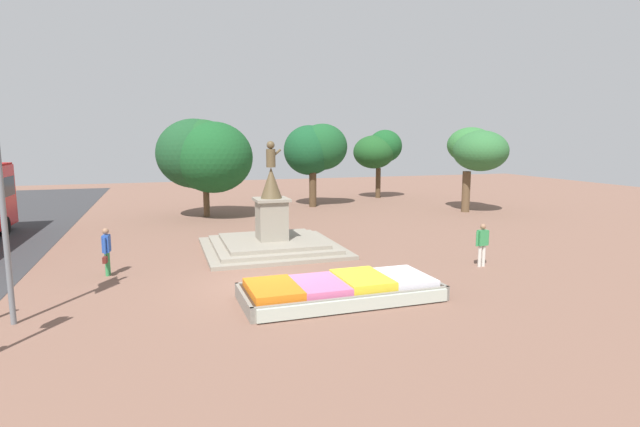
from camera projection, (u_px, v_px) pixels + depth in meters
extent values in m
plane|color=brown|center=(271.00, 285.00, 16.36)|extent=(83.56, 83.56, 0.00)
cube|color=#38281C|center=(341.00, 292.00, 14.93)|extent=(5.79, 2.35, 0.40)
cube|color=gray|center=(356.00, 304.00, 13.83)|extent=(5.95, 0.21, 0.44)
cube|color=gray|center=(328.00, 281.00, 16.02)|extent=(5.95, 0.21, 0.44)
cube|color=gray|center=(244.00, 302.00, 13.99)|extent=(0.15, 2.45, 0.44)
cube|color=gray|center=(427.00, 283.00, 15.86)|extent=(0.15, 2.45, 0.44)
cube|color=orange|center=(273.00, 289.00, 14.22)|extent=(1.43, 2.07, 0.22)
cube|color=#D86699|center=(319.00, 285.00, 14.66)|extent=(1.43, 2.07, 0.19)
cube|color=yellow|center=(362.00, 280.00, 15.10)|extent=(1.43, 2.07, 0.25)
cube|color=white|center=(403.00, 277.00, 15.55)|extent=(1.43, 2.07, 0.17)
cube|color=#B2BCAD|center=(357.00, 304.00, 13.78)|extent=(5.66, 0.31, 0.36)
cube|color=gray|center=(272.00, 248.00, 21.55)|extent=(5.77, 5.77, 0.15)
cube|color=gray|center=(272.00, 244.00, 21.53)|extent=(4.93, 4.93, 0.15)
cube|color=gray|center=(272.00, 241.00, 21.50)|extent=(4.10, 4.10, 0.15)
cube|color=gray|center=(272.00, 220.00, 21.37)|extent=(1.22, 1.22, 1.66)
cube|color=gray|center=(271.00, 200.00, 21.24)|extent=(1.44, 1.44, 0.12)
cone|color=brown|center=(271.00, 183.00, 21.13)|extent=(0.91, 0.91, 1.31)
cylinder|color=brown|center=(271.00, 158.00, 20.97)|extent=(0.39, 0.39, 0.76)
sphere|color=brown|center=(271.00, 145.00, 20.89)|extent=(0.33, 0.33, 0.33)
cylinder|color=brown|center=(275.00, 154.00, 21.13)|extent=(0.62, 0.42, 0.46)
cylinder|color=slate|center=(2.00, 202.00, 12.43)|extent=(0.14, 0.14, 6.40)
cylinder|color=black|center=(5.00, 226.00, 24.84)|extent=(0.29, 0.90, 0.90)
cylinder|color=#338C4C|center=(108.00, 263.00, 17.54)|extent=(0.13, 0.13, 0.84)
cylinder|color=#338C4C|center=(107.00, 264.00, 17.36)|extent=(0.13, 0.13, 0.84)
cube|color=#264CA5|center=(106.00, 243.00, 17.34)|extent=(0.27, 0.41, 0.60)
cylinder|color=#264CA5|center=(108.00, 243.00, 17.58)|extent=(0.09, 0.09, 0.57)
cylinder|color=#264CA5|center=(105.00, 246.00, 17.12)|extent=(0.09, 0.09, 0.57)
sphere|color=#8C664C|center=(106.00, 231.00, 17.28)|extent=(0.22, 0.22, 0.22)
cube|color=#591E19|center=(105.00, 260.00, 17.13)|extent=(0.16, 0.29, 0.22)
cylinder|color=beige|center=(480.00, 256.00, 18.62)|extent=(0.13, 0.13, 0.81)
cylinder|color=beige|center=(484.00, 256.00, 18.68)|extent=(0.13, 0.13, 0.81)
cube|color=#338C4C|center=(483.00, 238.00, 18.54)|extent=(0.39, 0.24, 0.58)
cylinder|color=#338C4C|center=(477.00, 239.00, 18.46)|extent=(0.09, 0.09, 0.55)
cylinder|color=#338C4C|center=(488.00, 238.00, 18.63)|extent=(0.09, 0.09, 0.55)
sphere|color=#8C664C|center=(483.00, 227.00, 18.48)|extent=(0.21, 0.21, 0.21)
cylinder|color=brown|center=(206.00, 200.00, 30.61)|extent=(0.38, 0.38, 2.02)
ellipsoid|color=#1B4926|center=(195.00, 154.00, 29.81)|extent=(4.55, 4.34, 4.14)
ellipsoid|color=#185023|center=(213.00, 157.00, 29.53)|extent=(4.66, 4.80, 4.21)
ellipsoid|color=#1C4E24|center=(203.00, 155.00, 29.78)|extent=(4.26, 4.35, 4.19)
cylinder|color=#4C3823|center=(378.00, 183.00, 40.24)|extent=(0.40, 0.40, 2.39)
ellipsoid|color=#184F22|center=(385.00, 146.00, 39.78)|extent=(2.69, 2.79, 2.58)
ellipsoid|color=#1C4D20|center=(374.00, 152.00, 39.56)|extent=(3.26, 3.36, 2.62)
cylinder|color=brown|center=(466.00, 192.00, 32.47)|extent=(0.53, 0.53, 2.65)
ellipsoid|color=#2E6735|center=(480.00, 151.00, 31.81)|extent=(3.40, 3.66, 2.59)
ellipsoid|color=#306E34|center=(471.00, 145.00, 32.77)|extent=(3.01, 3.12, 2.32)
cylinder|color=#4C3823|center=(313.00, 189.00, 34.93)|extent=(0.51, 0.51, 2.47)
ellipsoid|color=#164A27|center=(309.00, 150.00, 35.09)|extent=(3.57, 3.78, 3.49)
ellipsoid|color=#194F26|center=(323.00, 147.00, 34.95)|extent=(3.53, 3.05, 3.22)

